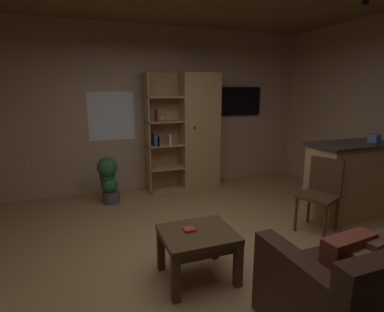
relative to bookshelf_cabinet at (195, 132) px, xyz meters
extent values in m
cube|color=#A37A4C|center=(-0.79, -2.41, -1.02)|extent=(5.97, 5.30, 0.02)
cube|color=tan|center=(-0.79, 0.27, 0.40)|extent=(6.09, 0.06, 2.82)
cube|color=white|center=(-1.41, 0.24, 0.31)|extent=(0.76, 0.01, 0.81)
cube|color=tan|center=(0.09, -0.01, 0.01)|extent=(0.67, 0.38, 2.04)
cube|color=tan|center=(-0.56, 0.17, 0.01)|extent=(0.62, 0.02, 2.04)
cube|color=tan|center=(-0.86, -0.01, 0.01)|extent=(0.02, 0.38, 2.04)
sphere|color=black|center=(-0.08, -0.21, 0.11)|extent=(0.04, 0.04, 0.04)
cube|color=tan|center=(-0.56, -0.01, -1.00)|extent=(0.62, 0.38, 0.02)
cube|color=tan|center=(-0.56, -0.01, -0.60)|extent=(0.62, 0.38, 0.02)
cube|color=tan|center=(-0.56, -0.01, -0.20)|extent=(0.62, 0.38, 0.02)
cube|color=tan|center=(-0.56, -0.01, 0.21)|extent=(0.62, 0.38, 0.02)
cube|color=tan|center=(-0.56, -0.01, 0.62)|extent=(0.62, 0.38, 0.02)
cube|color=beige|center=(-0.50, -0.06, -0.09)|extent=(0.03, 0.23, 0.19)
cube|color=brown|center=(-0.69, -0.06, 0.32)|extent=(0.04, 0.23, 0.20)
cube|color=#B22D2D|center=(-0.71, -0.06, -0.10)|extent=(0.04, 0.23, 0.17)
cube|color=#2D4C8C|center=(-0.71, -0.06, -0.10)|extent=(0.04, 0.23, 0.18)
cube|color=#2D4C8C|center=(-0.75, -0.06, -0.09)|extent=(0.05, 0.23, 0.20)
sphere|color=beige|center=(-0.61, -0.01, 0.26)|extent=(0.10, 0.10, 0.10)
cube|color=tan|center=(1.75, -1.96, -0.51)|extent=(1.47, 0.54, 1.00)
cube|color=#2D2826|center=(1.75, -1.96, 0.01)|extent=(1.53, 0.60, 0.04)
cube|color=#598CBF|center=(1.87, -2.03, 0.09)|extent=(0.14, 0.14, 0.11)
cube|color=#382116|center=(0.15, -3.56, -0.80)|extent=(1.67, 0.90, 0.42)
cube|color=#382116|center=(-0.60, -3.57, -0.67)|extent=(0.16, 0.88, 0.67)
cube|color=brown|center=(0.10, -3.61, -0.48)|extent=(0.48, 0.24, 0.41)
cube|color=olive|center=(-0.08, -3.64, -0.48)|extent=(0.39, 0.15, 0.33)
cube|color=brown|center=(-0.19, -3.57, -0.46)|extent=(0.44, 0.19, 0.42)
cube|color=#4C331E|center=(-0.95, -2.60, -0.57)|extent=(0.67, 0.58, 0.05)
cube|color=#4C331E|center=(-0.95, -2.60, -0.63)|extent=(0.60, 0.52, 0.08)
cube|color=#4C331E|center=(-1.24, -2.85, -0.80)|extent=(0.07, 0.07, 0.42)
cube|color=#4C331E|center=(-0.65, -2.85, -0.80)|extent=(0.07, 0.07, 0.42)
cube|color=#4C331E|center=(-1.24, -2.35, -0.80)|extent=(0.07, 0.07, 0.42)
cube|color=#4C331E|center=(-0.65, -2.35, -0.80)|extent=(0.07, 0.07, 0.42)
cube|color=#B22D2D|center=(-1.01, -2.56, -0.53)|extent=(0.11, 0.09, 0.03)
cube|color=#4C331E|center=(0.80, -2.22, -0.55)|extent=(0.56, 0.56, 0.04)
cube|color=#4C331E|center=(0.97, -2.14, -0.31)|extent=(0.20, 0.38, 0.44)
cylinder|color=#4C331E|center=(0.56, -2.13, -0.78)|extent=(0.04, 0.04, 0.46)
cylinder|color=#4C331E|center=(0.71, -2.46, -0.78)|extent=(0.04, 0.04, 0.46)
cylinder|color=#4C331E|center=(0.89, -1.98, -0.78)|extent=(0.04, 0.04, 0.46)
cylinder|color=#4C331E|center=(1.03, -2.31, -0.78)|extent=(0.04, 0.04, 0.46)
cylinder|color=#4C4C51|center=(-1.53, -0.33, -0.91)|extent=(0.26, 0.26, 0.19)
sphere|color=#235B2D|center=(-1.55, -0.33, -0.71)|extent=(0.26, 0.26, 0.26)
sphere|color=#235B2D|center=(-1.57, -0.32, -0.58)|extent=(0.24, 0.24, 0.24)
sphere|color=#235B2D|center=(-1.57, -0.36, -0.42)|extent=(0.31, 0.31, 0.31)
cube|color=black|center=(0.96, 0.21, 0.52)|extent=(0.96, 0.05, 0.54)
cube|color=black|center=(0.96, 0.19, 0.52)|extent=(0.92, 0.01, 0.50)
cylinder|color=black|center=(1.27, -2.16, 1.74)|extent=(0.07, 0.07, 0.09)
camera|label=1|loc=(-1.87, -4.96, 0.74)|focal=27.94mm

